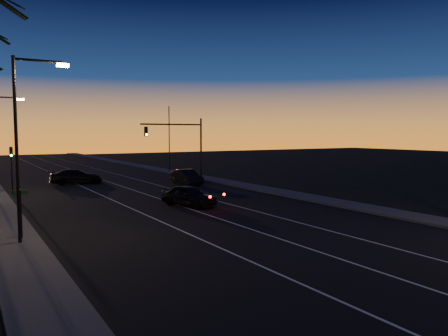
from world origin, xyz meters
TOP-DOWN VIEW (x-y plane):
  - road at (0.00, 30.00)m, footprint 20.00×170.00m
  - sidewalk_left at (-11.20, 30.00)m, footprint 2.40×170.00m
  - sidewalk_right at (11.20, 30.00)m, footprint 2.40×170.00m
  - lane_stripe_left at (-3.00, 30.00)m, footprint 0.12×160.00m
  - lane_stripe_mid at (0.50, 30.00)m, footprint 0.12×160.00m
  - lane_stripe_right at (4.00, 30.00)m, footprint 0.12×160.00m
  - streetlight_left_near at (-10.70, 20.00)m, footprint 2.55×0.26m
  - street_sign at (-10.80, 21.00)m, footprint 0.70×0.06m
  - signal_mast at (7.14, 39.99)m, footprint 7.10×0.41m
  - signal_post at (-9.50, 39.98)m, footprint 0.28×0.37m
  - far_pole_right at (11.00, 52.00)m, footprint 0.14×0.14m
  - lead_car at (1.02, 25.99)m, footprint 3.42×5.32m
  - right_car at (6.77, 38.10)m, footprint 1.72×4.80m
  - cross_car at (-2.97, 44.67)m, footprint 5.53×2.55m

SIDE VIEW (x-z plane):
  - road at x=0.00m, z-range 0.00..0.01m
  - lane_stripe_left at x=-3.00m, z-range 0.01..0.02m
  - lane_stripe_mid at x=0.50m, z-range 0.01..0.02m
  - lane_stripe_right at x=4.00m, z-range 0.01..0.02m
  - sidewalk_left at x=-11.20m, z-range 0.00..0.16m
  - sidewalk_right at x=11.20m, z-range 0.00..0.16m
  - lead_car at x=1.02m, z-range 0.01..1.55m
  - cross_car at x=-2.97m, z-range 0.01..1.58m
  - right_car at x=6.77m, z-range 0.01..1.59m
  - street_sign at x=-10.80m, z-range 0.36..2.96m
  - signal_post at x=-9.50m, z-range 0.79..4.99m
  - far_pole_right at x=11.00m, z-range 0.00..9.00m
  - signal_mast at x=7.14m, z-range 1.28..8.28m
  - streetlight_left_near at x=-10.70m, z-range 0.82..9.82m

